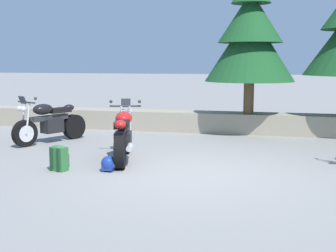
{
  "coord_description": "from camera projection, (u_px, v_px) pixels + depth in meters",
  "views": [
    {
      "loc": [
        1.48,
        -7.78,
        1.98
      ],
      "look_at": [
        -0.7,
        1.2,
        0.65
      ],
      "focal_mm": 48.66,
      "sensor_mm": 36.0,
      "label": 1
    }
  ],
  "objects": [
    {
      "name": "ground_plane",
      "position": [
        190.0,
        173.0,
        8.11
      ],
      "size": [
        120.0,
        120.0,
        0.0
      ],
      "primitive_type": "plane",
      "color": "gray"
    },
    {
      "name": "stone_wall",
      "position": [
        223.0,
        122.0,
        12.69
      ],
      "size": [
        36.0,
        0.8,
        0.55
      ],
      "primitive_type": "cube",
      "color": "gray",
      "rests_on": "ground"
    },
    {
      "name": "motorcycle_black_near_left",
      "position": [
        49.0,
        123.0,
        11.02
      ],
      "size": [
        1.11,
        1.93,
        1.18
      ],
      "color": "black",
      "rests_on": "ground"
    },
    {
      "name": "motorcycle_red_centre",
      "position": [
        123.0,
        136.0,
        9.07
      ],
      "size": [
        0.85,
        2.04,
        1.18
      ],
      "color": "black",
      "rests_on": "ground"
    },
    {
      "name": "rider_backpack",
      "position": [
        59.0,
        158.0,
        8.22
      ],
      "size": [
        0.34,
        0.32,
        0.47
      ],
      "color": "#2D6B38",
      "rests_on": "ground"
    },
    {
      "name": "rider_helmet",
      "position": [
        108.0,
        164.0,
        8.19
      ],
      "size": [
        0.28,
        0.28,
        0.28
      ],
      "color": "navy",
      "rests_on": "ground"
    },
    {
      "name": "pine_tree_far_left",
      "position": [
        250.0,
        36.0,
        12.05
      ],
      "size": [
        2.38,
        2.38,
        3.74
      ],
      "color": "brown",
      "rests_on": "stone_wall"
    }
  ]
}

